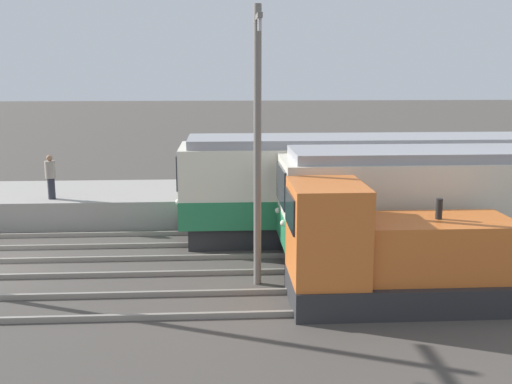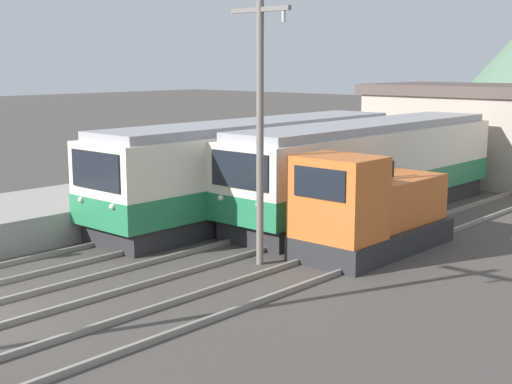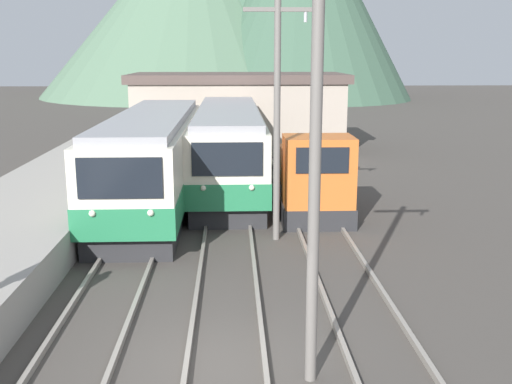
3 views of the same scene
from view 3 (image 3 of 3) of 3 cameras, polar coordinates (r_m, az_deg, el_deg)
name	(u,v)px [view 3 (image 3 of 3)]	position (r m, az deg, el deg)	size (l,w,h in m)	color
ground_plane	(215,368)	(11.47, -3.94, -16.38)	(200.00, 200.00, 0.00)	#47423D
track_left	(72,367)	(11.81, -17.16, -15.68)	(1.54, 60.00, 0.14)	gray
track_center	(226,364)	(11.43, -2.90, -16.07)	(1.54, 60.00, 0.14)	gray
track_right	(387,361)	(11.78, 12.42, -15.44)	(1.54, 60.00, 0.14)	gray
commuter_train_left	(154,163)	(22.95, -9.70, 2.79)	(2.84, 13.95, 3.48)	#28282B
commuter_train_center	(228,150)	(25.76, -2.65, 3.99)	(2.84, 13.87, 3.41)	#28282B
shunting_locomotive	(312,180)	(21.55, 5.32, 1.12)	(2.40, 5.47, 3.00)	#28282B
catenary_mast_near	(316,161)	(9.79, 5.69, 2.98)	(2.00, 0.20, 7.22)	slate
catenary_mast_mid	(277,113)	(17.92, 2.04, 7.58)	(2.00, 0.20, 7.22)	slate
station_building	(238,111)	(36.15, -1.69, 7.68)	(12.60, 6.30, 4.50)	#AD9E8E
mountain_backdrop	(234,2)	(83.66, -2.12, 17.59)	(48.95, 41.83, 25.89)	#517056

